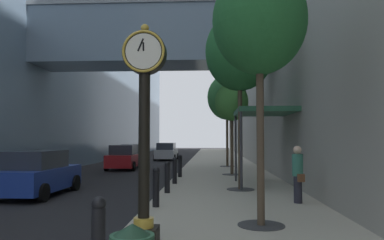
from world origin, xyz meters
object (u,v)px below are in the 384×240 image
object	(u,v)px
bollard_nearest	(98,236)
pedestrian_walking	(298,173)
street_clock	(144,123)
street_tree_mid_near	(240,52)
bollard_third	(156,186)
car_blue_mid	(38,174)
street_tree_near	(259,22)
street_tree_mid_far	(232,103)
bollard_sixth	(180,165)
street_tree_far	(227,97)
bollard_fourth	(167,176)
car_black_near	(132,153)
car_silver_trailing	(167,152)
bollard_fifth	(175,170)
car_red_far	(125,157)

from	to	relation	value
bollard_nearest	pedestrian_walking	xyz separation A→B (m)	(4.39, 6.46, 0.34)
street_clock	street_tree_mid_near	size ratio (longest dim) A/B	0.60
bollard_third	pedestrian_walking	world-z (taller)	pedestrian_walking
street_clock	car_blue_mid	size ratio (longest dim) A/B	1.03
street_tree_near	street_tree_mid_far	size ratio (longest dim) A/B	1.18
street_clock	bollard_sixth	size ratio (longest dim) A/B	3.60
bollard_nearest	street_tree_far	distance (m)	22.13
bollard_third	street_tree_far	xyz separation A→B (m)	(2.81, 15.90, 4.42)
bollard_fourth	street_tree_near	bearing A→B (deg)	-60.60
bollard_nearest	car_black_near	world-z (taller)	car_black_near
bollard_nearest	street_tree_near	xyz separation A→B (m)	(2.81, 3.40, 4.21)
car_silver_trailing	bollard_fourth	bearing A→B (deg)	-82.93
car_blue_mid	street_clock	bearing A→B (deg)	-51.70
street_clock	bollard_nearest	size ratio (longest dim) A/B	3.60
bollard_fifth	bollard_third	bearing A→B (deg)	-90.00
street_tree_near	car_red_far	xyz separation A→B (m)	(-7.27, 16.95, -4.14)
bollard_sixth	car_red_far	world-z (taller)	car_red_far
street_tree_mid_far	pedestrian_walking	bearing A→B (deg)	-80.09
car_black_near	street_tree_far	bearing A→B (deg)	-44.68
bollard_fifth	car_blue_mid	bearing A→B (deg)	-150.25
street_tree_near	street_tree_mid_far	world-z (taller)	street_tree_near
street_tree_mid_far	car_black_near	xyz separation A→B (m)	(-8.90, 14.83, -3.42)
bollard_fifth	bollard_sixth	bearing A→B (deg)	90.00
pedestrian_walking	car_black_near	size ratio (longest dim) A/B	0.42
car_black_near	car_silver_trailing	world-z (taller)	car_silver_trailing
street_clock	street_tree_mid_far	bearing A→B (deg)	79.95
car_silver_trailing	pedestrian_walking	bearing A→B (deg)	-73.68
street_tree_mid_near	car_black_near	bearing A→B (deg)	113.10
street_tree_mid_near	car_blue_mid	xyz separation A→B (m)	(-7.76, -1.07, -4.85)
street_clock	bollard_third	distance (m)	4.33
pedestrian_walking	street_tree_mid_near	bearing A→B (deg)	117.93
bollard_sixth	street_tree_near	distance (m)	11.74
bollard_sixth	street_tree_far	distance (m)	9.16
car_silver_trailing	bollard_nearest	bearing A→B (deg)	-84.83
pedestrian_walking	car_red_far	xyz separation A→B (m)	(-8.84, 13.88, -0.27)
car_blue_mid	car_red_far	size ratio (longest dim) A/B	0.92
street_tree_far	car_blue_mid	size ratio (longest dim) A/B	1.62
bollard_third	street_tree_mid_near	world-z (taller)	street_tree_mid_near
bollard_fifth	car_black_near	bearing A→B (deg)	107.66
street_tree_near	street_tree_mid_far	distance (m)	12.09
bollard_nearest	street_tree_near	world-z (taller)	street_tree_near
car_black_near	car_red_far	distance (m)	10.09
car_silver_trailing	bollard_sixth	bearing A→B (deg)	-80.65
street_tree_mid_near	street_tree_far	distance (m)	12.08
bollard_nearest	street_tree_mid_near	bearing A→B (deg)	73.38
street_tree_mid_near	pedestrian_walking	distance (m)	5.68
street_tree_mid_near	car_silver_trailing	size ratio (longest dim) A/B	1.77
bollard_third	street_clock	bearing A→B (deg)	-84.76
car_black_near	car_silver_trailing	size ratio (longest dim) A/B	1.06
car_red_far	car_silver_trailing	bearing A→B (deg)	81.30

